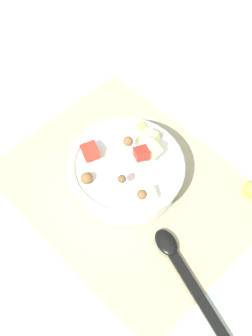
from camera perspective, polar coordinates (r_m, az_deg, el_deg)
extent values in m
plane|color=silver|center=(0.88, 0.38, -2.74)|extent=(2.40, 2.40, 0.00)
cube|color=tan|center=(0.87, 0.38, -2.65)|extent=(0.49, 0.38, 0.01)
cylinder|color=white|center=(0.86, 0.00, -0.55)|extent=(0.21, 0.21, 0.05)
torus|color=white|center=(0.84, 0.00, 0.38)|extent=(0.23, 0.23, 0.02)
cube|color=#BC3828|center=(0.84, -4.68, 2.22)|extent=(0.05, 0.04, 0.04)
sphere|color=brown|center=(0.79, 2.07, -3.47)|extent=(0.03, 0.03, 0.03)
cube|color=red|center=(0.81, 2.16, 1.83)|extent=(0.04, 0.04, 0.02)
cube|color=beige|center=(0.80, 3.23, -3.39)|extent=(0.03, 0.03, 0.03)
sphere|color=brown|center=(0.81, 0.28, 3.51)|extent=(0.03, 0.02, 0.03)
sphere|color=brown|center=(0.81, -5.13, -1.34)|extent=(0.03, 0.04, 0.04)
cube|color=#E5D684|center=(0.84, 3.05, 3.79)|extent=(0.04, 0.04, 0.03)
cube|color=#E5D684|center=(0.87, 1.78, 5.12)|extent=(0.03, 0.03, 0.03)
sphere|color=brown|center=(0.78, -0.55, -1.43)|extent=(0.02, 0.03, 0.02)
cube|color=beige|center=(0.82, 2.92, 2.75)|extent=(0.04, 0.04, 0.04)
ellipsoid|color=black|center=(0.82, 5.27, -9.63)|extent=(0.06, 0.05, 0.01)
cube|color=black|center=(0.80, 9.31, -15.94)|extent=(0.18, 0.07, 0.01)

